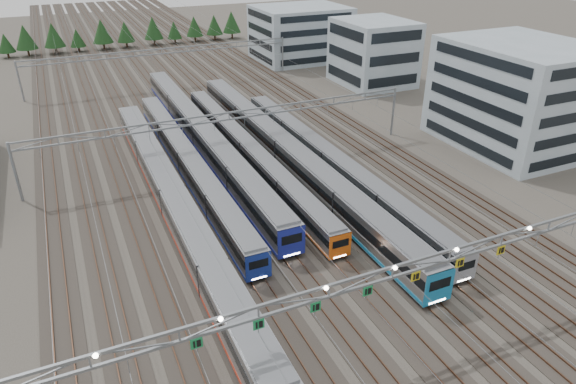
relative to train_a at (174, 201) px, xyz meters
name	(u,v)px	position (x,y,z in m)	size (l,w,h in m)	color
ground	(384,342)	(11.25, -27.72, -2.26)	(400.00, 400.00, 0.00)	#47423A
track_bed	(151,63)	(11.25, 72.28, -0.77)	(54.00, 260.00, 5.42)	#2D2823
train_a	(174,201)	(0.00, 0.00, 0.00)	(3.08, 65.11, 4.02)	black
train_b	(188,162)	(4.50, 10.87, -0.25)	(2.71, 53.92, 3.52)	black
train_c	(202,135)	(9.00, 19.40, 0.02)	(3.11, 66.62, 4.06)	black
train_d	(248,151)	(13.50, 11.17, -0.34)	(2.58, 54.55, 3.35)	black
train_e	(285,152)	(18.00, 8.05, 0.06)	(3.17, 68.32, 4.13)	black
train_f	(330,162)	(22.50, 2.88, -0.24)	(2.72, 54.82, 3.54)	black
gantry_near	(393,275)	(11.20, -27.84, 4.83)	(56.36, 0.61, 8.08)	gray
gantry_mid	(229,122)	(11.25, 12.28, 4.13)	(56.36, 0.36, 8.00)	gray
gantry_far	(162,56)	(11.25, 57.28, 4.13)	(56.36, 0.36, 8.00)	gray
depot_bldg_south	(518,95)	(54.23, 1.33, 5.66)	(18.00, 22.00, 15.85)	#8EA1AA
depot_bldg_mid	(373,52)	(53.12, 40.26, 4.43)	(14.00, 16.00, 13.37)	#8EA1AA
depot_bldg_north	(300,33)	(48.44, 66.97, 4.26)	(22.00, 18.00, 13.03)	#8EA1AA
treeline	(104,34)	(4.05, 99.70, 1.97)	(81.20, 5.60, 7.02)	#332114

